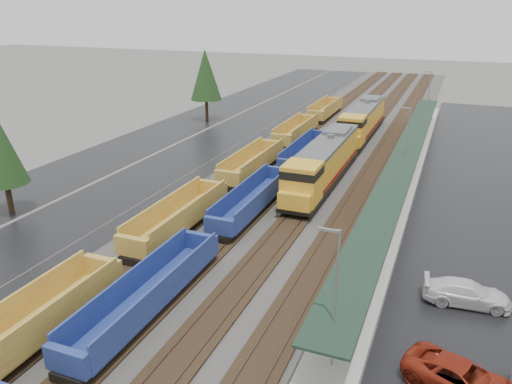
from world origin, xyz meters
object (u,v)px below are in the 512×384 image
(parked_car_east_c, at_px, (467,293))
(well_string_yellow, at_px, (178,218))
(parked_car_east_b, at_px, (462,379))
(locomotive_trail, at_px, (362,121))
(locomotive_lead, at_px, (323,163))
(well_string_blue, at_px, (148,295))

(parked_car_east_c, bearing_deg, well_string_yellow, 77.88)
(parked_car_east_b, height_order, parked_car_east_c, parked_car_east_b)
(locomotive_trail, height_order, parked_car_east_c, locomotive_trail)
(parked_car_east_b, bearing_deg, parked_car_east_c, 19.13)
(locomotive_lead, height_order, parked_car_east_c, locomotive_lead)
(well_string_blue, bearing_deg, locomotive_trail, 85.05)
(locomotive_lead, distance_m, well_string_yellow, 16.80)
(well_string_blue, bearing_deg, well_string_yellow, 110.97)
(locomotive_lead, distance_m, parked_car_east_b, 28.75)
(locomotive_trail, bearing_deg, locomotive_lead, -90.00)
(locomotive_lead, xyz_separation_m, parked_car_east_b, (13.47, -25.34, -1.71))
(locomotive_trail, relative_size, parked_car_east_b, 3.77)
(locomotive_trail, xyz_separation_m, parked_car_east_c, (13.66, -38.23, -1.72))
(well_string_yellow, xyz_separation_m, well_string_blue, (4.00, -10.43, -0.06))
(locomotive_trail, bearing_deg, well_string_blue, -94.95)
(well_string_blue, distance_m, parked_car_east_c, 19.36)
(well_string_yellow, bearing_deg, well_string_blue, -69.03)
(locomotive_trail, distance_m, parked_car_east_c, 40.64)
(locomotive_trail, bearing_deg, parked_car_east_c, -70.33)
(locomotive_lead, height_order, well_string_blue, locomotive_lead)
(locomotive_trail, relative_size, well_string_yellow, 0.19)
(well_string_blue, xyz_separation_m, parked_car_east_c, (17.66, 7.92, -0.38))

